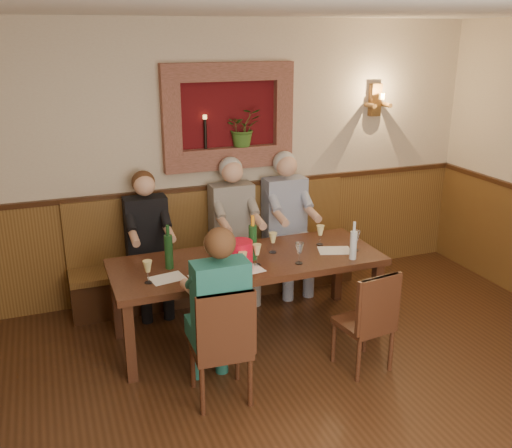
# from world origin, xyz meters

# --- Properties ---
(room_shell) EXTENTS (6.04, 6.04, 2.82)m
(room_shell) POSITION_xyz_m (0.00, 0.00, 1.89)
(room_shell) COLOR beige
(room_shell) RESTS_ON ground
(wainscoting) EXTENTS (6.02, 6.02, 1.15)m
(wainscoting) POSITION_xyz_m (0.00, -0.00, 0.59)
(wainscoting) COLOR brown
(wainscoting) RESTS_ON ground
(wall_niche) EXTENTS (1.36, 0.30, 1.06)m
(wall_niche) POSITION_xyz_m (0.24, 2.94, 1.81)
(wall_niche) COLOR #4E0B0E
(wall_niche) RESTS_ON ground
(wall_sconce) EXTENTS (0.25, 0.20, 0.35)m
(wall_sconce) POSITION_xyz_m (1.90, 2.93, 1.94)
(wall_sconce) COLOR brown
(wall_sconce) RESTS_ON ground
(dining_table) EXTENTS (2.40, 0.90, 0.75)m
(dining_table) POSITION_xyz_m (0.00, 1.85, 0.68)
(dining_table) COLOR #351910
(dining_table) RESTS_ON ground
(bench) EXTENTS (3.00, 0.45, 1.11)m
(bench) POSITION_xyz_m (0.00, 2.79, 0.33)
(bench) COLOR #381E0F
(bench) RESTS_ON ground
(chair_near_left) EXTENTS (0.44, 0.44, 0.95)m
(chair_near_left) POSITION_xyz_m (-0.52, 1.01, 0.28)
(chair_near_left) COLOR #351910
(chair_near_left) RESTS_ON ground
(chair_near_right) EXTENTS (0.44, 0.44, 0.88)m
(chair_near_right) POSITION_xyz_m (0.71, 1.00, 0.26)
(chair_near_right) COLOR #351910
(chair_near_right) RESTS_ON ground
(person_bench_left) EXTENTS (0.41, 0.50, 1.40)m
(person_bench_left) POSITION_xyz_m (-0.72, 2.69, 0.58)
(person_bench_left) COLOR black
(person_bench_left) RESTS_ON ground
(person_bench_mid) EXTENTS (0.44, 0.54, 1.47)m
(person_bench_mid) POSITION_xyz_m (0.16, 2.69, 0.61)
(person_bench_mid) COLOR #5B5853
(person_bench_mid) RESTS_ON ground
(person_bench_right) EXTENTS (0.45, 0.55, 1.49)m
(person_bench_right) POSITION_xyz_m (0.76, 2.69, 0.62)
(person_bench_right) COLOR navy
(person_bench_right) RESTS_ON ground
(person_chair_front) EXTENTS (0.40, 0.50, 1.39)m
(person_chair_front) POSITION_xyz_m (-0.52, 1.07, 0.57)
(person_chair_front) COLOR #1B545F
(person_chair_front) RESTS_ON ground
(spittoon_bucket) EXTENTS (0.27, 0.27, 0.24)m
(spittoon_bucket) POSITION_xyz_m (-0.12, 1.69, 0.87)
(spittoon_bucket) COLOR red
(spittoon_bucket) RESTS_ON dining_table
(wine_bottle_green_a) EXTENTS (0.07, 0.07, 0.40)m
(wine_bottle_green_a) POSITION_xyz_m (0.04, 1.83, 0.92)
(wine_bottle_green_a) COLOR #19471E
(wine_bottle_green_a) RESTS_ON dining_table
(wine_bottle_green_b) EXTENTS (0.08, 0.08, 0.39)m
(wine_bottle_green_b) POSITION_xyz_m (-0.69, 1.89, 0.91)
(wine_bottle_green_b) COLOR #19471E
(wine_bottle_green_b) RESTS_ON dining_table
(water_bottle) EXTENTS (0.08, 0.08, 0.35)m
(water_bottle) POSITION_xyz_m (0.87, 1.52, 0.89)
(water_bottle) COLOR silver
(water_bottle) RESTS_ON dining_table
(tasting_sheet_a) EXTENTS (0.31, 0.24, 0.00)m
(tasting_sheet_a) POSITION_xyz_m (-0.75, 1.69, 0.75)
(tasting_sheet_a) COLOR white
(tasting_sheet_a) RESTS_ON dining_table
(tasting_sheet_b) EXTENTS (0.29, 0.23, 0.00)m
(tasting_sheet_b) POSITION_xyz_m (-0.09, 1.61, 0.75)
(tasting_sheet_b) COLOR white
(tasting_sheet_b) RESTS_ON dining_table
(tasting_sheet_c) EXTENTS (0.35, 0.29, 0.00)m
(tasting_sheet_c) POSITION_xyz_m (0.82, 1.76, 0.75)
(tasting_sheet_c) COLOR white
(tasting_sheet_c) RESTS_ON dining_table
(tasting_sheet_d) EXTENTS (0.26, 0.19, 0.00)m
(tasting_sheet_d) POSITION_xyz_m (-0.46, 1.60, 0.75)
(tasting_sheet_d) COLOR white
(tasting_sheet_d) RESTS_ON dining_table
(wine_glass_0) EXTENTS (0.08, 0.08, 0.19)m
(wine_glass_0) POSITION_xyz_m (-0.91, 1.65, 0.85)
(wine_glass_0) COLOR #E5D789
(wine_glass_0) RESTS_ON dining_table
(wine_glass_1) EXTENTS (0.08, 0.08, 0.19)m
(wine_glass_1) POSITION_xyz_m (0.27, 1.92, 0.85)
(wine_glass_1) COLOR #E5D789
(wine_glass_1) RESTS_ON dining_table
(wine_glass_2) EXTENTS (0.08, 0.08, 0.19)m
(wine_glass_2) POSITION_xyz_m (1.00, 1.70, 0.85)
(wine_glass_2) COLOR white
(wine_glass_2) RESTS_ON dining_table
(wine_glass_3) EXTENTS (0.08, 0.08, 0.19)m
(wine_glass_3) POSITION_xyz_m (-0.68, 1.94, 0.85)
(wine_glass_3) COLOR white
(wine_glass_3) RESTS_ON dining_table
(wine_glass_4) EXTENTS (0.08, 0.08, 0.19)m
(wine_glass_4) POSITION_xyz_m (-0.14, 1.56, 0.85)
(wine_glass_4) COLOR #E5D789
(wine_glass_4) RESTS_ON dining_table
(wine_glass_5) EXTENTS (0.08, 0.08, 0.19)m
(wine_glass_5) POSITION_xyz_m (0.76, 1.95, 0.85)
(wine_glass_5) COLOR #E5D789
(wine_glass_5) RESTS_ON dining_table
(wine_glass_6) EXTENTS (0.08, 0.08, 0.19)m
(wine_glass_6) POSITION_xyz_m (0.03, 1.69, 0.85)
(wine_glass_6) COLOR #E5D789
(wine_glass_6) RESTS_ON dining_table
(wine_glass_7) EXTENTS (0.08, 0.08, 0.19)m
(wine_glass_7) POSITION_xyz_m (0.39, 1.60, 0.85)
(wine_glass_7) COLOR white
(wine_glass_7) RESTS_ON dining_table
(wine_glass_8) EXTENTS (0.08, 0.08, 0.19)m
(wine_glass_8) POSITION_xyz_m (-0.22, 1.93, 0.85)
(wine_glass_8) COLOR white
(wine_glass_8) RESTS_ON dining_table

